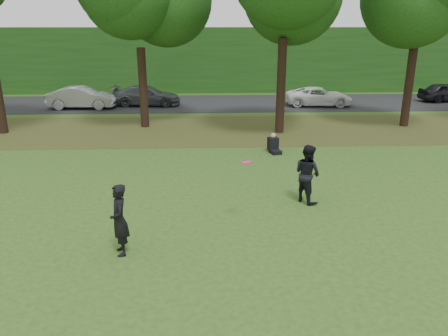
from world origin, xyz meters
The scene contains 9 objects.
ground centered at (0.00, 0.00, 0.00)m, with size 120.00×120.00×0.00m, color #2F4A17.
leaf_litter centered at (0.00, 13.00, 0.01)m, with size 60.00×7.00×0.01m, color #4D3E1B.
street centered at (0.00, 21.00, 0.01)m, with size 70.00×7.00×0.02m, color black.
far_hedge centered at (0.00, 27.00, 2.50)m, with size 70.00×3.00×5.00m, color #194814.
player_left centered at (-1.81, 0.20, 0.88)m, with size 0.64×0.42×1.76m, color black.
player_right centered at (3.35, 3.24, 0.91)m, with size 0.89×0.69×1.82m, color black.
parked_cars centered at (-0.16, 20.10, 0.67)m, with size 37.91×3.41×1.42m.
frisbee centered at (1.33, 1.78, 1.76)m, with size 0.33×0.33×0.08m.
seated_person centered at (3.16, 8.70, 0.31)m, with size 0.58×0.81×0.83m.
Camera 1 is at (0.25, -9.26, 5.28)m, focal length 35.00 mm.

